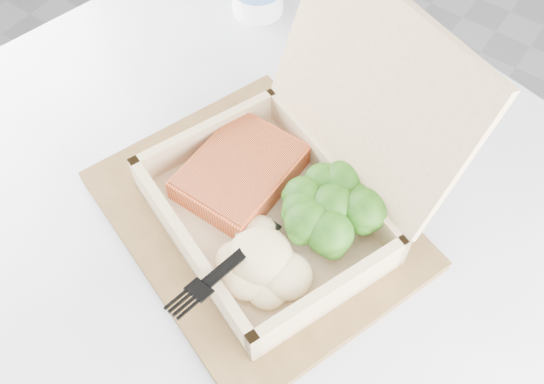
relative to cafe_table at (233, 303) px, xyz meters
The scene contains 8 objects.
cafe_table is the anchor object (origin of this frame).
serving_tray 0.20m from the cafe_table, 50.27° to the left, with size 0.31×0.25×0.01m, color brown.
takeout_container 0.26m from the cafe_table, 52.43° to the left, with size 0.30×0.30×0.21m.
salmon_fillet 0.23m from the cafe_table, 104.05° to the left, with size 0.09×0.12×0.03m, color orange.
broccoli_pile 0.25m from the cafe_table, 34.20° to the left, with size 0.11×0.11×0.04m, color #357219, non-canonical shape.
mashed_potatoes 0.24m from the cafe_table, 16.51° to the right, with size 0.10×0.09×0.03m, color beige.
plastic_fork 0.25m from the cafe_table, 11.87° to the right, with size 0.02×0.15×0.03m.
receipt 0.28m from the cafe_table, 66.57° to the left, with size 0.08×0.15×0.00m, color white.
Camera 1 is at (0.17, -0.12, 1.27)m, focal length 40.00 mm.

